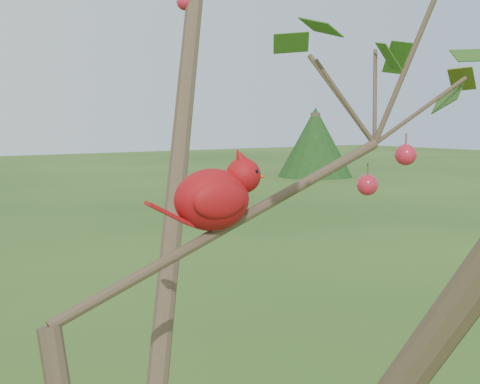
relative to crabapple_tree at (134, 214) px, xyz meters
The scene contains 2 objects.
crabapple_tree is the anchor object (origin of this frame).
cardinal 0.22m from the crabapple_tree, 27.22° to the left, with size 0.21×0.12×0.14m.
Camera 1 is at (-0.42, -0.90, 2.25)m, focal length 55.00 mm.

